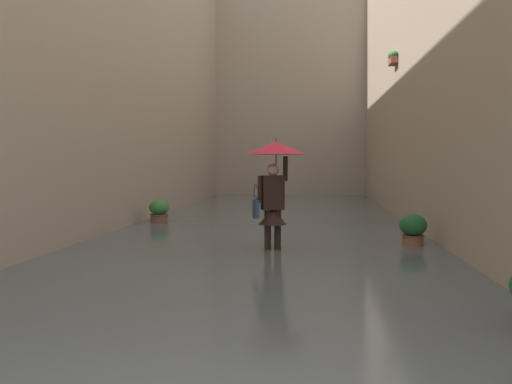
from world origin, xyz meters
name	(u,v)px	position (x,y,z in m)	size (l,w,h in m)	color
ground_plane	(270,228)	(0.00, -12.09, 0.00)	(60.47, 60.47, 0.00)	slate
flood_water	(270,226)	(0.00, -12.09, 0.05)	(7.63, 30.19, 0.10)	#515B60
building_facade_right	(100,23)	(4.31, -12.09, 5.15)	(2.04, 28.19, 10.30)	#A89989
building_facade_far	(291,88)	(0.00, -25.09, 5.12)	(10.43, 1.80, 10.23)	#A89989
person_wading	(274,172)	(-0.38, -7.96, 1.47)	(1.07, 1.07, 2.07)	#4C4233
potted_plant_near_right	(159,212)	(2.87, -12.20, 0.35)	(0.50, 0.50, 0.67)	brown
potted_plant_near_left	(413,230)	(-2.92, -8.79, 0.37)	(0.51, 0.51, 0.67)	#9E563D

